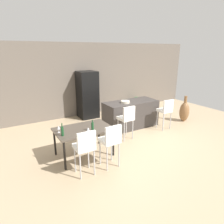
# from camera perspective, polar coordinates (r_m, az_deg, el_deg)

# --- Properties ---
(ground_plane) EXTENTS (10.00, 10.00, 0.00)m
(ground_plane) POSITION_cam_1_polar(r_m,az_deg,el_deg) (6.50, 6.04, -6.64)
(ground_plane) COLOR tan
(back_wall) EXTENTS (10.00, 0.12, 2.90)m
(back_wall) POSITION_cam_1_polar(r_m,az_deg,el_deg) (8.51, -5.47, 9.26)
(back_wall) COLOR #665B51
(back_wall) RESTS_ON ground_plane
(kitchen_island) EXTENTS (1.89, 0.81, 0.92)m
(kitchen_island) POSITION_cam_1_polar(r_m,az_deg,el_deg) (7.08, 5.31, -0.62)
(kitchen_island) COLOR #383330
(kitchen_island) RESTS_ON ground_plane
(bar_chair_left) EXTENTS (0.42, 0.42, 1.05)m
(bar_chair_left) POSITION_cam_1_polar(r_m,az_deg,el_deg) (6.00, 4.21, -1.51)
(bar_chair_left) COLOR white
(bar_chair_left) RESTS_ON ground_plane
(bar_chair_middle) EXTENTS (0.42, 0.42, 1.05)m
(bar_chair_middle) POSITION_cam_1_polar(r_m,az_deg,el_deg) (7.00, 15.02, 0.70)
(bar_chair_middle) COLOR white
(bar_chair_middle) RESTS_ON ground_plane
(dining_table) EXTENTS (1.40, 0.91, 0.74)m
(dining_table) POSITION_cam_1_polar(r_m,az_deg,el_deg) (5.11, -8.10, -5.32)
(dining_table) COLOR #4C4238
(dining_table) RESTS_ON ground_plane
(dining_chair_near) EXTENTS (0.41, 0.41, 1.05)m
(dining_chair_near) POSITION_cam_1_polar(r_m,az_deg,el_deg) (4.30, -7.69, -9.47)
(dining_chair_near) COLOR white
(dining_chair_near) RESTS_ON ground_plane
(dining_chair_far) EXTENTS (0.41, 0.41, 1.05)m
(dining_chair_far) POSITION_cam_1_polar(r_m,az_deg,el_deg) (4.56, -0.34, -7.72)
(dining_chair_far) COLOR white
(dining_chair_far) RESTS_ON ground_plane
(wine_bottle_middle) EXTENTS (0.06, 0.06, 0.30)m
(wine_bottle_middle) POSITION_cam_1_polar(r_m,az_deg,el_deg) (4.72, -13.91, -5.27)
(wine_bottle_middle) COLOR #194723
(wine_bottle_middle) RESTS_ON dining_table
(wine_bottle_corner) EXTENTS (0.06, 0.06, 0.28)m
(wine_bottle_corner) POSITION_cam_1_polar(r_m,az_deg,el_deg) (4.87, -5.54, -4.14)
(wine_bottle_corner) COLOR #194723
(wine_bottle_corner) RESTS_ON dining_table
(wine_glass_left) EXTENTS (0.07, 0.07, 0.17)m
(wine_glass_left) POSITION_cam_1_polar(r_m,az_deg,el_deg) (4.93, -14.93, -4.27)
(wine_glass_left) COLOR silver
(wine_glass_left) RESTS_ON dining_table
(wine_glass_right) EXTENTS (0.07, 0.07, 0.17)m
(wine_glass_right) POSITION_cam_1_polar(r_m,az_deg,el_deg) (4.69, -6.80, -4.86)
(wine_glass_right) COLOR silver
(wine_glass_right) RESTS_ON dining_table
(refrigerator) EXTENTS (0.72, 0.68, 1.84)m
(refrigerator) POSITION_cam_1_polar(r_m,az_deg,el_deg) (8.02, -6.96, 4.87)
(refrigerator) COLOR black
(refrigerator) RESTS_ON ground_plane
(fruit_bowl) EXTENTS (0.30, 0.30, 0.07)m
(fruit_bowl) POSITION_cam_1_polar(r_m,az_deg,el_deg) (6.74, 3.80, 2.89)
(fruit_bowl) COLOR beige
(fruit_bowl) RESTS_ON kitchen_island
(floor_vase) EXTENTS (0.36, 0.36, 0.98)m
(floor_vase) POSITION_cam_1_polar(r_m,az_deg,el_deg) (8.10, 19.83, 0.16)
(floor_vase) COLOR brown
(floor_vase) RESTS_ON ground_plane
(potted_plant) EXTENTS (0.35, 0.35, 0.55)m
(potted_plant) POSITION_cam_1_polar(r_m,az_deg,el_deg) (9.38, 6.98, 2.90)
(potted_plant) COLOR #996B4C
(potted_plant) RESTS_ON ground_plane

